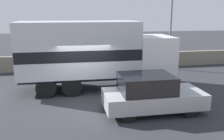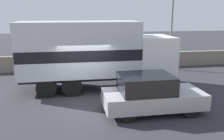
{
  "view_description": "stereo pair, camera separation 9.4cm",
  "coord_description": "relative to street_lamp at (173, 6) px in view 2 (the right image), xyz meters",
  "views": [
    {
      "loc": [
        -0.82,
        -10.59,
        4.01
      ],
      "look_at": [
        1.22,
        0.38,
        1.41
      ],
      "focal_mm": 40.0,
      "sensor_mm": 36.0,
      "label": 1
    },
    {
      "loc": [
        -0.73,
        -10.61,
        4.01
      ],
      "look_at": [
        1.22,
        0.38,
        1.41
      ],
      "focal_mm": 40.0,
      "sensor_mm": 36.0,
      "label": 2
    }
  ],
  "objects": [
    {
      "name": "street_lamp",
      "position": [
        0.0,
        0.0,
        0.0
      ],
      "size": [
        0.56,
        0.28,
        7.69
      ],
      "color": "slate",
      "rests_on": "ground_plane"
    },
    {
      "name": "box_truck",
      "position": [
        -5.82,
        -3.75,
        -2.44
      ],
      "size": [
        7.93,
        2.5,
        3.55
      ],
      "color": "silver",
      "rests_on": "ground_plane"
    },
    {
      "name": "stone_wall_backdrop",
      "position": [
        -6.38,
        1.05,
        -3.87
      ],
      "size": [
        60.0,
        0.35,
        1.07
      ],
      "color": "gray",
      "rests_on": "ground_plane"
    },
    {
      "name": "car_hatchback",
      "position": [
        -3.89,
        -7.3,
        -3.63
      ],
      "size": [
        4.05,
        1.87,
        1.57
      ],
      "color": "#9E9EA3",
      "rests_on": "ground_plane"
    },
    {
      "name": "ground_plane",
      "position": [
        -6.38,
        -5.9,
        -4.4
      ],
      "size": [
        80.0,
        80.0,
        0.0
      ],
      "primitive_type": "plane",
      "color": "#2D2D33"
    }
  ]
}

